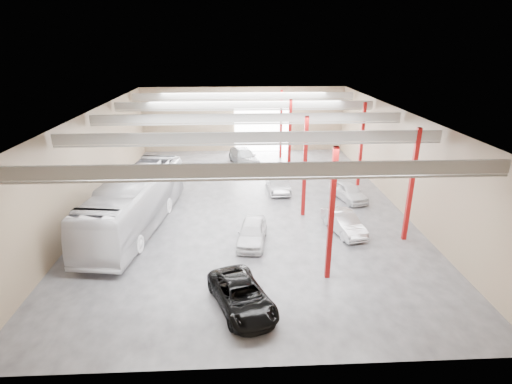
{
  "coord_description": "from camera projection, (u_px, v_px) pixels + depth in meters",
  "views": [
    {
      "loc": [
        -0.79,
        -27.73,
        11.53
      ],
      "look_at": [
        0.43,
        -3.09,
        2.2
      ],
      "focal_mm": 28.0,
      "sensor_mm": 36.0,
      "label": 1
    }
  ],
  "objects": [
    {
      "name": "depot_shell",
      "position": [
        249.0,
        139.0,
        28.72
      ],
      "size": [
        22.12,
        32.12,
        7.06
      ],
      "color": "#3F3F43",
      "rests_on": "ground"
    },
    {
      "name": "coach_bus",
      "position": [
        135.0,
        202.0,
        25.86
      ],
      "size": [
        4.65,
        12.97,
        3.53
      ],
      "primitive_type": "imported",
      "rotation": [
        0.0,
        0.0,
        -0.14
      ],
      "color": "white",
      "rests_on": "ground"
    },
    {
      "name": "black_sedan",
      "position": [
        242.0,
        296.0,
        18.22
      ],
      "size": [
        3.61,
        5.15,
        1.31
      ],
      "primitive_type": "imported",
      "rotation": [
        0.0,
        0.0,
        0.34
      ],
      "color": "black",
      "rests_on": "ground"
    },
    {
      "name": "car_row_a",
      "position": [
        252.0,
        232.0,
        24.17
      ],
      "size": [
        2.22,
        4.26,
        1.38
      ],
      "primitive_type": "imported",
      "rotation": [
        0.0,
        0.0,
        -0.15
      ],
      "color": "white",
      "rests_on": "ground"
    },
    {
      "name": "car_row_b",
      "position": [
        277.0,
        181.0,
        32.77
      ],
      "size": [
        1.83,
        4.65,
        1.51
      ],
      "primitive_type": "imported",
      "rotation": [
        0.0,
        0.0,
        0.05
      ],
      "color": "#9D9DA1",
      "rests_on": "ground"
    },
    {
      "name": "car_row_c",
      "position": [
        244.0,
        157.0,
        39.57
      ],
      "size": [
        3.45,
        5.77,
        1.56
      ],
      "primitive_type": "imported",
      "rotation": [
        0.0,
        0.0,
        0.25
      ],
      "color": "slate",
      "rests_on": "ground"
    },
    {
      "name": "car_right_near",
      "position": [
        344.0,
        223.0,
        25.53
      ],
      "size": [
        2.31,
        4.25,
        1.33
      ],
      "primitive_type": "imported",
      "rotation": [
        0.0,
        0.0,
        0.24
      ],
      "color": "silver",
      "rests_on": "ground"
    },
    {
      "name": "car_right_far",
      "position": [
        348.0,
        191.0,
        30.83
      ],
      "size": [
        2.59,
        4.22,
        1.34
      ],
      "primitive_type": "imported",
      "rotation": [
        0.0,
        0.0,
        0.27
      ],
      "color": "silver",
      "rests_on": "ground"
    }
  ]
}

